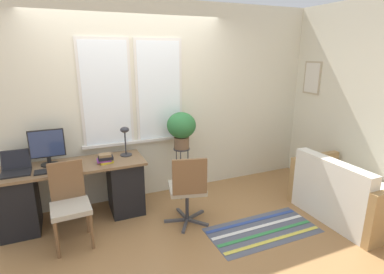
% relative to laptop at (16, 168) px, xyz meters
% --- Properties ---
extents(ground_plane, '(14.00, 14.00, 0.00)m').
position_rel_laptop_xyz_m(ground_plane, '(1.44, -0.29, -0.78)').
color(ground_plane, '#9E7042').
extents(wall_back_with_window, '(9.00, 0.12, 2.70)m').
position_rel_laptop_xyz_m(wall_back_with_window, '(1.44, 0.38, 0.57)').
color(wall_back_with_window, beige).
rests_on(wall_back_with_window, ground_plane).
extents(wall_right_with_picture, '(0.08, 9.00, 2.70)m').
position_rel_laptop_xyz_m(wall_right_with_picture, '(4.24, -0.28, 0.57)').
color(wall_right_with_picture, beige).
rests_on(wall_right_with_picture, ground_plane).
extents(desk, '(1.70, 0.58, 0.73)m').
position_rel_laptop_xyz_m(desk, '(0.58, 0.01, -0.39)').
color(desk, brown).
rests_on(desk, ground_plane).
extents(laptop, '(0.30, 0.31, 0.23)m').
position_rel_laptop_xyz_m(laptop, '(0.00, 0.00, 0.00)').
color(laptop, black).
rests_on(laptop, desk).
extents(monitor, '(0.39, 0.19, 0.43)m').
position_rel_laptop_xyz_m(monitor, '(0.34, 0.11, 0.17)').
color(monitor, black).
rests_on(monitor, desk).
extents(keyboard, '(0.37, 0.15, 0.02)m').
position_rel_laptop_xyz_m(keyboard, '(0.37, -0.12, -0.04)').
color(keyboard, black).
rests_on(keyboard, desk).
extents(mouse, '(0.04, 0.07, 0.04)m').
position_rel_laptop_xyz_m(mouse, '(0.64, -0.14, -0.03)').
color(mouse, black).
rests_on(mouse, desk).
extents(desk_lamp, '(0.15, 0.15, 0.38)m').
position_rel_laptop_xyz_m(desk_lamp, '(1.25, 0.10, 0.21)').
color(desk_lamp, '#2D2D33').
rests_on(desk_lamp, desk).
extents(book_stack, '(0.19, 0.16, 0.11)m').
position_rel_laptop_xyz_m(book_stack, '(0.96, -0.08, 0.00)').
color(book_stack, yellow).
rests_on(book_stack, desk).
extents(desk_chair_wooden, '(0.42, 0.43, 0.90)m').
position_rel_laptop_xyz_m(desk_chair_wooden, '(0.51, -0.46, -0.30)').
color(desk_chair_wooden, brown).
rests_on(desk_chair_wooden, ground_plane).
extents(office_chair_swivel, '(0.56, 0.57, 0.89)m').
position_rel_laptop_xyz_m(office_chair_swivel, '(1.81, -0.64, -0.30)').
color(office_chair_swivel, '#47474C').
rests_on(office_chair_swivel, ground_plane).
extents(couch_loveseat, '(0.81, 1.25, 0.80)m').
position_rel_laptop_xyz_m(couch_loveseat, '(3.71, -1.27, -0.49)').
color(couch_loveseat, white).
rests_on(couch_loveseat, ground_plane).
extents(plant_stand, '(0.22, 0.22, 0.74)m').
position_rel_laptop_xyz_m(plant_stand, '(2.01, 0.07, -0.16)').
color(plant_stand, '#333338').
rests_on(plant_stand, ground_plane).
extents(potted_plant, '(0.40, 0.40, 0.51)m').
position_rel_laptop_xyz_m(potted_plant, '(2.01, 0.07, 0.26)').
color(potted_plant, brown).
rests_on(potted_plant, plant_stand).
extents(floor_rug_striped, '(1.30, 0.63, 0.01)m').
position_rel_laptop_xyz_m(floor_rug_striped, '(2.56, -1.12, -0.78)').
color(floor_rug_striped, '#565B6B').
rests_on(floor_rug_striped, ground_plane).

